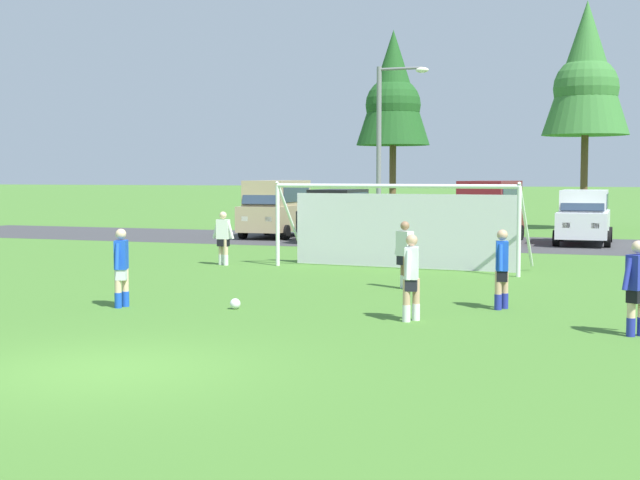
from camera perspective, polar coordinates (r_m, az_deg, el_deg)
The scene contains 18 objects.
ground_plane at distance 26.80m, azimuth 4.51°, elevation -1.76°, with size 400.00×400.00×0.00m, color #477A2D.
parking_lot_strip at distance 37.11m, azimuth 8.90°, elevation -0.15°, with size 52.00×8.40×0.01m, color #3D3D3F.
soccer_ball at distance 18.53m, azimuth -5.41°, elevation -4.06°, with size 0.22×0.22×0.22m.
soccer_goal at distance 26.49m, azimuth 5.13°, elevation 0.97°, with size 7.55×2.53×2.57m.
player_striker_near at distance 18.71m, azimuth 11.49°, elevation -1.84°, with size 0.31×0.75×1.64m.
player_midfield_center at distance 21.75m, azimuth 5.41°, elevation -0.95°, with size 0.64×0.50×1.64m.
player_defender_far at distance 19.06m, azimuth -12.51°, elevation -1.75°, with size 0.37×0.74×1.64m.
player_winger_left at distance 27.54m, azimuth -6.17°, elevation 0.11°, with size 0.74×0.28×1.64m.
player_winger_right at distance 16.93m, azimuth 5.84°, elevation -2.40°, with size 0.30×0.75×1.64m.
player_trailing_back at distance 16.19m, azimuth 19.52°, elevation -2.91°, with size 0.52×0.63×1.64m.
parked_car_slot_far_left at distance 39.98m, azimuth -2.78°, elevation 2.11°, with size 2.38×4.89×2.52m.
parked_car_slot_left at distance 37.47m, azimuth 1.11°, elevation 1.64°, with size 2.16×4.61×2.16m.
parked_car_slot_center_left at distance 37.47m, azimuth 6.16°, elevation 1.25°, with size 2.18×4.27×1.72m.
parked_car_slot_center at distance 37.80m, azimuth 10.74°, elevation 1.93°, with size 2.46×4.93×2.52m.
parked_car_slot_center_right at distance 37.26m, azimuth 16.44°, elevation 1.45°, with size 2.19×4.63×2.16m.
tree_left_edge at distance 48.56m, azimuth 4.68°, elevation 9.38°, with size 3.93×3.93×10.47m.
tree_mid_left at distance 47.26m, azimuth 16.57°, elevation 10.16°, with size 4.28×4.28×11.41m.
street_lamp at distance 33.02m, azimuth 4.08°, elevation 5.40°, with size 2.00×0.32×6.70m.
Camera 1 is at (7.11, -10.69, 2.74)m, focal length 50.33 mm.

